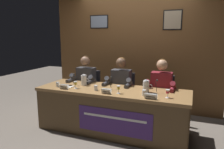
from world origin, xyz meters
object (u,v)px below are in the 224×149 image
object	(u,v)px
microphone_right	(156,89)
water_pitcher_left_side	(84,80)
water_cup_left	(58,85)
panelist_right	(161,89)
chair_left	(89,93)
panelist_center	(120,85)
water_cup_center	(96,88)
microphone_center	(109,86)
document_stack_left	(67,86)
water_pitcher_right_side	(146,86)
juice_glass_left	(76,83)
juice_glass_right	(168,92)
nameplate_center	(106,91)
conference_table	(110,105)
chair_center	(123,97)
nameplate_right	(151,96)
water_cup_right	(144,93)
juice_glass_center	(119,88)
nameplate_left	(64,87)
microphone_left	(72,82)
chair_right	(162,101)
panelist_left	(84,82)

from	to	relation	value
microphone_right	water_pitcher_left_side	distance (m)	1.32
water_cup_left	panelist_right	size ratio (longest dim) A/B	0.07
chair_left	panelist_center	xyz separation A→B (m)	(0.75, -0.20, 0.28)
water_cup_center	microphone_center	distance (m)	0.23
document_stack_left	water_pitcher_right_side	bearing A→B (deg)	7.00
juice_glass_left	juice_glass_right	xyz separation A→B (m)	(1.53, 0.01, 0.00)
nameplate_center	conference_table	bearing A→B (deg)	96.24
chair_center	microphone_right	world-z (taller)	microphone_right
water_cup_left	microphone_right	xyz separation A→B (m)	(1.69, 0.18, 0.04)
nameplate_center	microphone_right	distance (m)	0.77
panelist_center	nameplate_right	world-z (taller)	panelist_center
juice_glass_left	panelist_center	distance (m)	0.84
panelist_center	chair_center	bearing A→B (deg)	90.00
water_cup_right	juice_glass_center	bearing A→B (deg)	-174.74
microphone_center	water_cup_right	bearing A→B (deg)	-9.42
nameplate_left	chair_center	bearing A→B (deg)	49.88
nameplate_right	water_pitcher_right_side	distance (m)	0.38
conference_table	microphone_left	size ratio (longest dim) A/B	11.85
conference_table	juice_glass_center	size ratio (longest dim) A/B	20.67
chair_right	nameplate_right	distance (m)	0.99
chair_center	microphone_center	xyz separation A→B (m)	(-0.01, -0.68, 0.37)
juice_glass_left	chair_right	size ratio (longest dim) A/B	0.14
document_stack_left	juice_glass_center	bearing A→B (deg)	-4.09
nameplate_right	water_pitcher_left_side	distance (m)	1.36
conference_table	juice_glass_right	distance (m)	0.99
juice_glass_right	water_cup_right	bearing A→B (deg)	-179.62
water_cup_right	juice_glass_left	bearing A→B (deg)	-179.62
juice_glass_center	microphone_right	bearing A→B (deg)	18.48
juice_glass_left	panelist_left	bearing A→B (deg)	105.09
chair_center	panelist_center	bearing A→B (deg)	-90.00
chair_left	microphone_right	distance (m)	1.67
microphone_center	chair_right	distance (m)	1.09
panelist_left	juice_glass_center	distance (m)	1.14
microphone_left	panelist_right	size ratio (longest dim) A/B	0.17
nameplate_left	chair_right	bearing A→B (deg)	30.71
water_pitcher_left_side	juice_glass_left	bearing A→B (deg)	-94.50
panelist_center	water_cup_left	bearing A→B (deg)	-147.14
water_cup_center	nameplate_right	xyz separation A→B (m)	(0.94, -0.14, 0.00)
water_cup_center	microphone_right	world-z (taller)	microphone_right
chair_left	nameplate_left	xyz separation A→B (m)	(-0.00, -0.90, 0.34)
water_cup_left	juice_glass_center	size ratio (longest dim) A/B	0.69
chair_left	nameplate_center	bearing A→B (deg)	-49.21
chair_center	panelist_center	distance (m)	0.34
water_cup_right	microphone_right	size ratio (longest dim) A/B	0.39
chair_right	panelist_right	world-z (taller)	panelist_right
water_pitcher_right_side	water_cup_right	bearing A→B (deg)	-85.97
water_cup_right	water_pitcher_left_side	world-z (taller)	water_pitcher_left_side
panelist_right	water_pitcher_right_side	world-z (taller)	panelist_right
panelist_left	panelist_right	xyz separation A→B (m)	(1.51, 0.00, 0.00)
microphone_left	water_cup_right	distance (m)	1.35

